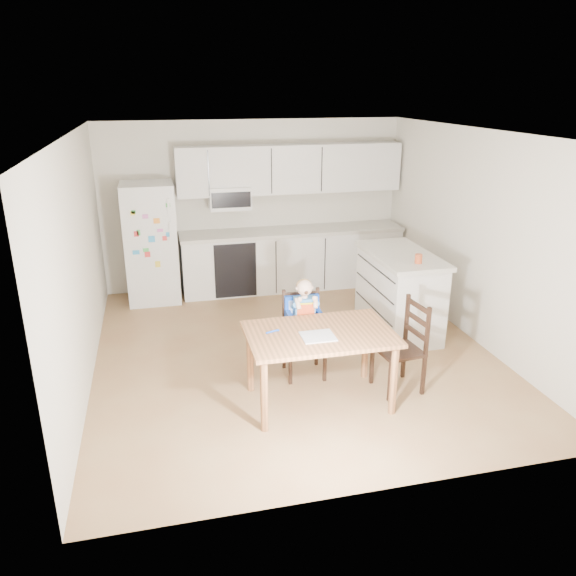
% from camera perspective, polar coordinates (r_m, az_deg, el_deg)
% --- Properties ---
extents(room, '(4.52, 5.01, 2.51)m').
position_cam_1_polar(room, '(6.66, -0.44, 5.04)').
color(room, '#8F5F3B').
rests_on(room, ground).
extents(refrigerator, '(0.72, 0.70, 1.70)m').
position_cam_1_polar(refrigerator, '(8.22, -13.74, 4.47)').
color(refrigerator, silver).
rests_on(refrigerator, ground).
extents(kitchen_run, '(3.37, 0.62, 2.15)m').
position_cam_1_polar(kitchen_run, '(8.52, 0.19, 5.78)').
color(kitchen_run, silver).
rests_on(kitchen_run, ground).
extents(kitchen_island, '(0.73, 1.39, 1.02)m').
position_cam_1_polar(kitchen_island, '(7.18, 11.19, -0.39)').
color(kitchen_island, silver).
rests_on(kitchen_island, ground).
extents(red_cup, '(0.09, 0.09, 0.11)m').
position_cam_1_polar(red_cup, '(6.64, 13.12, 2.92)').
color(red_cup, '#B84620').
rests_on(red_cup, kitchen_island).
extents(dining_table, '(1.40, 0.90, 0.75)m').
position_cam_1_polar(dining_table, '(5.40, 3.24, -5.47)').
color(dining_table, brown).
rests_on(dining_table, ground).
extents(napkin, '(0.31, 0.27, 0.01)m').
position_cam_1_polar(napkin, '(5.25, 3.05, -4.93)').
color(napkin, '#A3A3A8').
rests_on(napkin, dining_table).
extents(toddler_spoon, '(0.12, 0.06, 0.02)m').
position_cam_1_polar(toddler_spoon, '(5.34, -1.69, -4.45)').
color(toddler_spoon, blue).
rests_on(toddler_spoon, dining_table).
extents(chair_booster, '(0.42, 0.42, 1.08)m').
position_cam_1_polar(chair_booster, '(5.93, 1.58, -2.95)').
color(chair_booster, black).
rests_on(chair_booster, ground).
extents(chair_side, '(0.47, 0.47, 0.95)m').
position_cam_1_polar(chair_side, '(5.81, 12.05, -5.18)').
color(chair_side, black).
rests_on(chair_side, ground).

